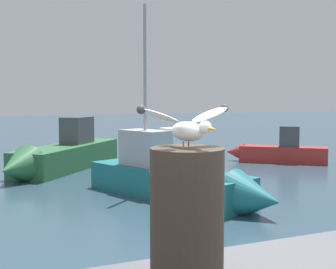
{
  "coord_description": "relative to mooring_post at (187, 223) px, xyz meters",
  "views": [
    {
      "loc": [
        -1.66,
        -2.61,
        2.37
      ],
      "look_at": [
        -0.69,
        -0.33,
        2.17
      ],
      "focal_mm": 47.28,
      "sensor_mm": 36.0,
      "label": 1
    }
  ],
  "objects": [
    {
      "name": "boat_red",
      "position": [
        9.08,
        11.35,
        -1.33
      ],
      "size": [
        3.28,
        2.85,
        1.36
      ],
      "color": "#B72D28",
      "rests_on": "ground_plane"
    },
    {
      "name": "boat_green",
      "position": [
        1.39,
        12.48,
        -1.23
      ],
      "size": [
        4.81,
        5.33,
        1.87
      ],
      "color": "#2D6B3D",
      "rests_on": "ground_plane"
    },
    {
      "name": "seagull",
      "position": [
        0.0,
        -0.0,
        0.51
      ],
      "size": [
        0.59,
        0.39,
        0.22
      ],
      "color": "tan",
      "rests_on": "mooring_post"
    },
    {
      "name": "boat_teal",
      "position": [
        3.27,
        7.22,
        -1.26
      ],
      "size": [
        3.04,
        5.37,
        4.83
      ],
      "color": "#1E7075",
      "rests_on": "ground_plane"
    },
    {
      "name": "mooring_post",
      "position": [
        0.0,
        0.0,
        0.0
      ],
      "size": [
        0.38,
        0.38,
        0.78
      ],
      "primitive_type": "cylinder",
      "color": "#382D23",
      "rests_on": "harbor_quay"
    }
  ]
}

